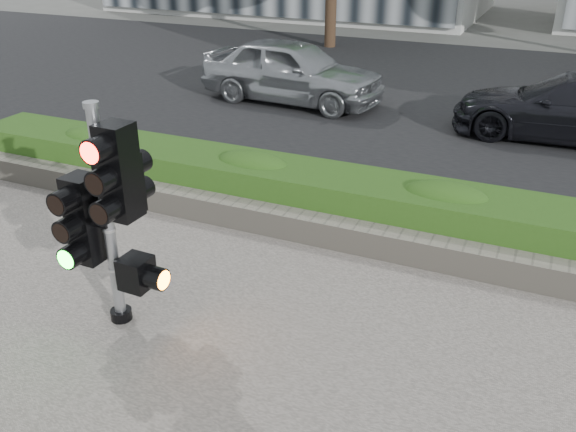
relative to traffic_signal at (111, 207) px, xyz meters
The scene contains 8 objects.
ground 1.80m from the traffic_signal, 22.64° to the left, with size 120.00×120.00×0.00m, color #51514C.
road 10.62m from the traffic_signal, 83.75° to the left, with size 60.00×13.00×0.02m, color black.
curb 4.00m from the traffic_signal, 72.44° to the left, with size 60.00×0.25×0.12m, color gray.
stone_wall 2.86m from the traffic_signal, 64.23° to the left, with size 12.00×0.32×0.34m, color gray.
hedge 3.37m from the traffic_signal, 69.24° to the left, with size 12.00×1.00×0.68m, color #498729.
traffic_signal is the anchor object (origin of this frame).
car_silver 8.57m from the traffic_signal, 102.05° to the left, with size 1.66×4.14×1.41m, color #A3A6AA.
car_dark 9.05m from the traffic_signal, 63.63° to the left, with size 1.73×4.27×1.24m, color black.
Camera 1 is at (2.53, -4.57, 3.77)m, focal length 38.00 mm.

